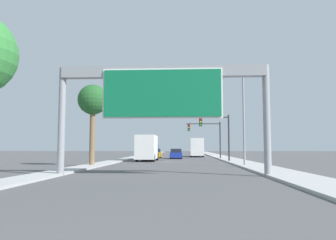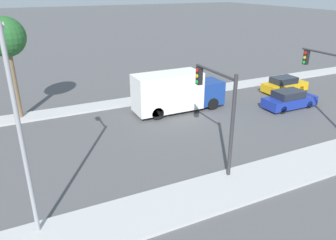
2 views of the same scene
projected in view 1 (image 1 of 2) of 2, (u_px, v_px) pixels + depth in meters
sidewalk_right at (219, 156)px, 61.61m from camera, size 3.00×120.00×0.15m
median_strip_left at (140, 156)px, 62.40m from camera, size 2.00×120.00×0.15m
sign_gantry at (162, 90)px, 20.53m from camera, size 13.34×0.73×6.90m
car_far_center at (176, 154)px, 51.17m from camera, size 1.86×4.70×1.55m
car_far_left at (156, 154)px, 54.18m from camera, size 1.76×4.47×1.54m
truck_box_primary at (147, 148)px, 42.41m from camera, size 2.35×7.65×3.29m
truck_box_secondary at (197, 148)px, 60.80m from camera, size 2.37×8.92×3.39m
traffic_light_near_intersection at (219, 130)px, 40.15m from camera, size 3.83×0.32×5.77m
traffic_light_mid_block at (208, 133)px, 50.14m from camera, size 5.30×0.32×5.68m
palm_tree_background at (93, 102)px, 31.27m from camera, size 2.88×2.88×7.77m
street_lamp_right at (241, 112)px, 30.39m from camera, size 2.43×0.28×8.60m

